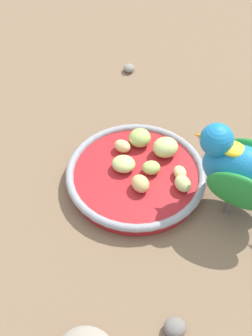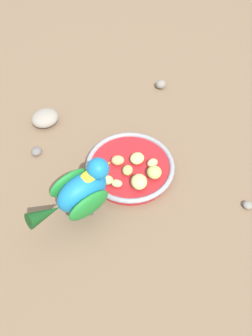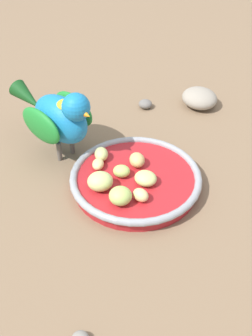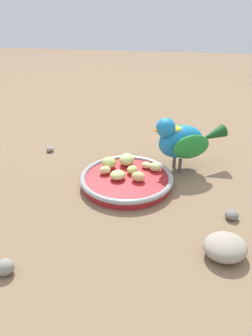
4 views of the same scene
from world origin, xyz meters
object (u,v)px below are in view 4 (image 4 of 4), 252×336
object	(u,v)px
pebble_2	(232,215)
apple_piece_6	(147,165)
apple_piece_5	(109,163)
rock_large	(225,247)
apple_piece_3	(127,160)
pebble_1	(5,267)
apple_piece_1	(118,175)
apple_piece_0	(155,167)
parrot	(182,140)
apple_piece_2	(132,170)
pebble_0	(50,149)
apple_piece_4	(105,170)
feeding_bowl	(127,180)
apple_piece_7	(140,177)

from	to	relation	value
pebble_2	apple_piece_6	bearing A→B (deg)	51.76
apple_piece_5	rock_large	world-z (taller)	apple_piece_5
apple_piece_3	pebble_1	distance (m)	0.38
apple_piece_1	rock_large	world-z (taller)	apple_piece_1
apple_piece_0	parrot	world-z (taller)	parrot
apple_piece_2	apple_piece_1	bearing A→B (deg)	137.53
apple_piece_1	pebble_0	bearing A→B (deg)	55.15
apple_piece_4	parrot	size ratio (longest dim) A/B	0.14
apple_piece_3	apple_piece_0	bearing A→B (deg)	-105.65
feeding_bowl	apple_piece_0	xyz separation A→B (m)	(0.04, -0.06, 0.02)
apple_piece_5	rock_large	xyz separation A→B (m)	(-0.24, -0.24, -0.01)
rock_large	pebble_0	world-z (taller)	rock_large
apple_piece_4	rock_large	bearing A→B (deg)	-129.86
apple_piece_5	apple_piece_0	bearing A→B (deg)	-89.34
feeding_bowl	apple_piece_5	world-z (taller)	apple_piece_5
apple_piece_2	apple_piece_3	distance (m)	0.04
apple_piece_1	pebble_1	distance (m)	0.31
apple_piece_3	apple_piece_4	world-z (taller)	apple_piece_3
pebble_1	apple_piece_0	bearing A→B (deg)	-31.43
rock_large	apple_piece_1	bearing A→B (deg)	48.80
apple_piece_2	apple_piece_4	bearing A→B (deg)	100.96
apple_piece_2	pebble_0	distance (m)	0.28
pebble_0	apple_piece_1	bearing A→B (deg)	-124.85
apple_piece_4	pebble_0	world-z (taller)	apple_piece_4
pebble_0	apple_piece_5	bearing A→B (deg)	-118.62
apple_piece_7	pebble_0	size ratio (longest dim) A/B	1.45
apple_piece_5	pebble_2	xyz separation A→B (m)	(-0.13, -0.27, -0.02)
apple_piece_0	apple_piece_1	xyz separation A→B (m)	(-0.05, 0.08, -0.00)
apple_piece_3	pebble_2	world-z (taller)	apple_piece_3
rock_large	apple_piece_5	bearing A→B (deg)	45.87
apple_piece_4	pebble_1	bearing A→B (deg)	163.02
rock_large	apple_piece_4	bearing A→B (deg)	50.14
apple_piece_1	pebble_2	xyz separation A→B (m)	(-0.08, -0.24, -0.02)
feeding_bowl	pebble_1	xyz separation A→B (m)	(-0.29, 0.14, -0.00)
apple_piece_5	apple_piece_6	bearing A→B (deg)	-82.13
apple_piece_2	apple_piece_7	xyz separation A→B (m)	(-0.03, -0.02, 0.00)
apple_piece_1	pebble_0	distance (m)	0.27
parrot	pebble_2	world-z (taller)	parrot
apple_piece_6	pebble_0	xyz separation A→B (m)	(0.09, 0.28, -0.02)
apple_piece_5	pebble_2	bearing A→B (deg)	-115.87
parrot	rock_large	distance (m)	0.31
feeding_bowl	apple_piece_4	bearing A→B (deg)	80.30
apple_piece_6	apple_piece_7	distance (m)	0.06
pebble_2	apple_piece_0	bearing A→B (deg)	50.59
apple_piece_0	apple_piece_5	distance (m)	0.11
pebble_0	apple_piece_2	bearing A→B (deg)	-116.26
pebble_1	apple_piece_4	bearing A→B (deg)	-16.98
apple_piece_2	pebble_0	bearing A→B (deg)	63.74
apple_piece_6	pebble_2	distance (m)	0.23
rock_large	apple_piece_6	bearing A→B (deg)	32.09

